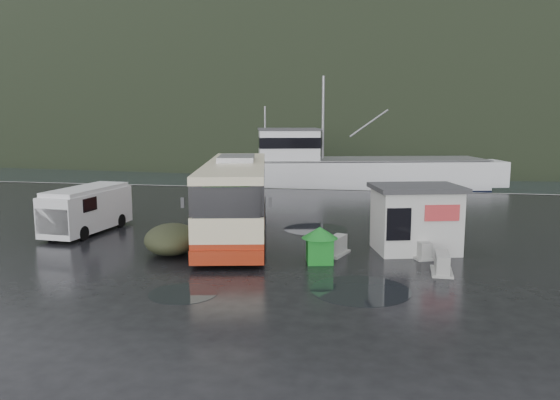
% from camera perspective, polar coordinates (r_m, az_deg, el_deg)
% --- Properties ---
extents(ground, '(160.00, 160.00, 0.00)m').
position_cam_1_polar(ground, '(24.06, -5.18, -4.96)').
color(ground, black).
rests_on(ground, ground).
extents(harbor_water, '(300.00, 180.00, 0.02)m').
position_cam_1_polar(harbor_water, '(132.79, 7.70, 6.16)').
color(harbor_water, black).
rests_on(harbor_water, ground).
extents(quay_edge, '(160.00, 0.60, 1.50)m').
position_cam_1_polar(quay_edge, '(43.36, 1.91, 1.17)').
color(quay_edge, '#999993').
rests_on(quay_edge, ground).
extents(headland, '(780.00, 540.00, 570.00)m').
position_cam_1_polar(headland, '(272.60, 11.27, 7.33)').
color(headland, black).
rests_on(headland, ground).
extents(coach_bus, '(5.95, 13.68, 3.76)m').
position_cam_1_polar(coach_bus, '(26.93, -4.59, -3.48)').
color(coach_bus, beige).
rests_on(coach_bus, ground).
extents(white_van, '(2.33, 5.60, 2.28)m').
position_cam_1_polar(white_van, '(28.66, -19.37, -3.21)').
color(white_van, silver).
rests_on(white_van, ground).
extents(waste_bin_left, '(1.19, 1.19, 1.30)m').
position_cam_1_polar(waste_bin_left, '(23.22, -5.28, -5.47)').
color(waste_bin_left, '#157820').
rests_on(waste_bin_left, ground).
extents(waste_bin_right, '(1.22, 1.22, 1.43)m').
position_cam_1_polar(waste_bin_right, '(21.60, 4.14, -6.54)').
color(waste_bin_right, '#157820').
rests_on(waste_bin_right, ground).
extents(dome_tent, '(3.03, 3.63, 1.23)m').
position_cam_1_polar(dome_tent, '(23.41, -11.23, -5.48)').
color(dome_tent, '#2B2F1C').
rests_on(dome_tent, ground).
extents(ticket_kiosk, '(4.20, 3.58, 2.83)m').
position_cam_1_polar(ticket_kiosk, '(24.03, 13.86, -5.21)').
color(ticket_kiosk, beige).
rests_on(ticket_kiosk, ground).
extents(jersey_barrier_a, '(1.19, 1.59, 0.71)m').
position_cam_1_polar(jersey_barrier_a, '(23.09, 14.35, -5.79)').
color(jersey_barrier_a, '#999993').
rests_on(jersey_barrier_a, ground).
extents(jersey_barrier_b, '(1.19, 1.69, 0.76)m').
position_cam_1_polar(jersey_barrier_b, '(22.88, 5.82, -5.69)').
color(jersey_barrier_b, '#999993').
rests_on(jersey_barrier_b, ground).
extents(jersey_barrier_c, '(0.80, 1.52, 0.75)m').
position_cam_1_polar(jersey_barrier_c, '(21.01, 16.52, -7.32)').
color(jersey_barrier_c, '#999993').
rests_on(jersey_barrier_c, ground).
extents(fishing_trawler, '(27.19, 11.99, 10.63)m').
position_cam_1_polar(fishing_trawler, '(49.41, 7.97, 2.02)').
color(fishing_trawler, silver).
rests_on(fishing_trawler, ground).
extents(puddles, '(8.44, 13.64, 0.01)m').
position_cam_1_polar(puddles, '(21.94, 3.20, -6.28)').
color(puddles, black).
rests_on(puddles, ground).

